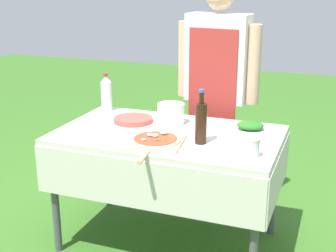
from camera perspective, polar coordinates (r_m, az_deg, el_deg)
ground_plane at (r=3.11m, az=0.00°, el=-13.84°), size 12.00×12.00×0.00m
prep_table at (r=2.82m, az=0.00°, el=-2.46°), size 1.34×0.81×0.74m
person_cook at (r=3.29m, az=6.02°, el=5.60°), size 0.60×0.23×1.59m
pizza_on_peel at (r=2.61m, az=-1.59°, el=-1.83°), size 0.34×0.49×0.06m
oil_bottle at (r=2.58m, az=4.04°, el=0.47°), size 0.07×0.07×0.31m
water_bottle at (r=3.25m, az=-7.53°, el=3.98°), size 0.07×0.07×0.26m
herb_container at (r=2.86m, az=10.00°, el=-0.00°), size 0.22×0.18×0.06m
mixing_tub at (r=2.94m, az=0.36°, el=1.52°), size 0.17×0.17×0.13m
plate_stack at (r=3.00m, az=-4.25°, el=0.77°), size 0.25×0.25×0.03m
sauce_jar at (r=2.45m, az=10.20°, el=-2.73°), size 0.08×0.08×0.10m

